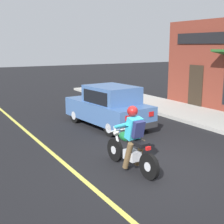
% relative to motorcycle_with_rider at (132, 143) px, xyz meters
% --- Properties ---
extents(ground_plane, '(80.00, 80.00, 0.00)m').
position_rel_motorcycle_with_rider_xyz_m(ground_plane, '(0.51, -0.21, -0.68)').
color(ground_plane, black).
extents(sidewalk_curb, '(2.60, 22.00, 0.14)m').
position_rel_motorcycle_with_rider_xyz_m(sidewalk_curb, '(5.76, 2.79, -0.61)').
color(sidewalk_curb, '#ADAAA3').
rests_on(sidewalk_curb, ground).
extents(lane_stripe, '(0.12, 19.80, 0.01)m').
position_rel_motorcycle_with_rider_xyz_m(lane_stripe, '(-1.29, 2.79, -0.67)').
color(lane_stripe, '#D1C64C').
rests_on(lane_stripe, ground).
extents(motorcycle_with_rider, '(0.57, 2.02, 1.62)m').
position_rel_motorcycle_with_rider_xyz_m(motorcycle_with_rider, '(0.00, 0.00, 0.00)').
color(motorcycle_with_rider, black).
rests_on(motorcycle_with_rider, ground).
extents(car_hatchback, '(1.98, 3.91, 1.57)m').
position_rel_motorcycle_with_rider_xyz_m(car_hatchback, '(1.61, 3.95, 0.09)').
color(car_hatchback, black).
rests_on(car_hatchback, ground).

